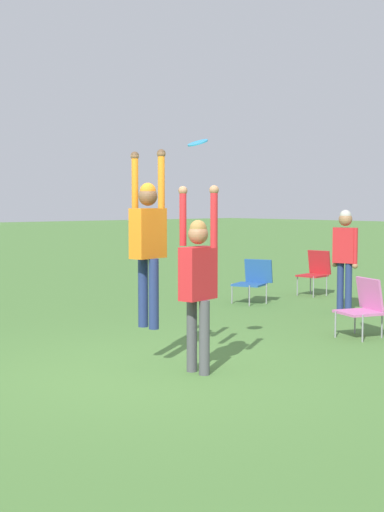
% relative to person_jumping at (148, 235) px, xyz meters
% --- Properties ---
extents(ground_plane, '(120.00, 120.00, 0.00)m').
position_rel_person_jumping_xyz_m(ground_plane, '(0.36, -0.19, -1.55)').
color(ground_plane, '#4C7A38').
extents(person_jumping, '(0.61, 0.49, 2.10)m').
position_rel_person_jumping_xyz_m(person_jumping, '(0.00, 0.00, 0.00)').
color(person_jumping, navy).
rests_on(person_jumping, ground_plane).
extents(person_defending, '(0.62, 0.50, 2.12)m').
position_rel_person_jumping_xyz_m(person_defending, '(0.73, 0.14, -0.43)').
color(person_defending, '#4C4C51').
rests_on(person_defending, ground_plane).
extents(frisbee, '(0.24, 0.23, 0.10)m').
position_rel_person_jumping_xyz_m(frisbee, '(0.60, 0.25, 1.05)').
color(frisbee, '#2D9EDB').
extents(camping_chair_0, '(0.57, 0.61, 0.94)m').
position_rel_person_jumping_xyz_m(camping_chair_0, '(-2.75, 6.53, -1.02)').
color(camping_chair_0, gray).
rests_on(camping_chair_0, ground_plane).
extents(camping_chair_2, '(0.70, 0.75, 0.84)m').
position_rel_person_jumping_xyz_m(camping_chair_2, '(0.66, 3.39, -1.09)').
color(camping_chair_2, gray).
rests_on(camping_chair_2, ground_plane).
extents(camping_chair_4, '(0.72, 0.77, 0.84)m').
position_rel_person_jumping_xyz_m(camping_chair_4, '(-2.79, 4.70, -1.08)').
color(camping_chair_4, gray).
rests_on(camping_chair_4, ground_plane).
extents(person_spectator_near, '(0.54, 0.29, 1.81)m').
position_rel_person_jumping_xyz_m(person_spectator_near, '(-0.94, 5.09, -0.46)').
color(person_spectator_near, navy).
rests_on(person_spectator_near, ground_plane).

